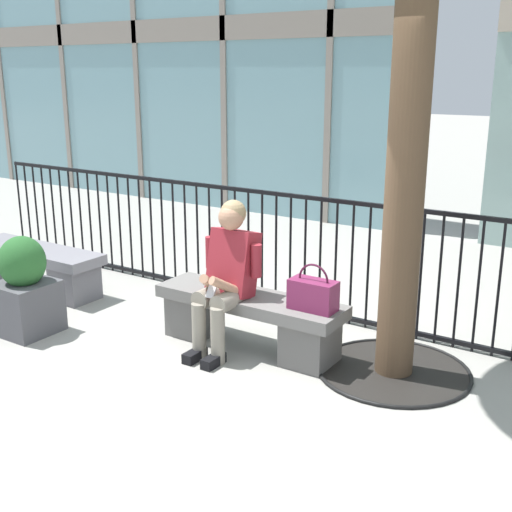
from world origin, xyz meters
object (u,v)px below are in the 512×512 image
(stone_bench, at_px, (249,316))
(handbag_on_bench, at_px, (313,294))
(planter, at_px, (25,289))
(seated_person_with_phone, at_px, (227,273))
(stone_bench_far, at_px, (37,264))

(stone_bench, distance_m, handbag_on_bench, 0.65)
(handbag_on_bench, bearing_deg, planter, -162.03)
(stone_bench, bearing_deg, planter, -156.44)
(seated_person_with_phone, relative_size, planter, 1.43)
(stone_bench, bearing_deg, seated_person_with_phone, -134.33)
(stone_bench_far, bearing_deg, handbag_on_bench, -0.41)
(seated_person_with_phone, distance_m, stone_bench_far, 2.53)
(handbag_on_bench, relative_size, stone_bench_far, 0.22)
(seated_person_with_phone, height_order, planter, seated_person_with_phone)
(handbag_on_bench, relative_size, planter, 0.42)
(stone_bench, height_order, planter, planter)
(seated_person_with_phone, relative_size, handbag_on_bench, 3.39)
(stone_bench, distance_m, planter, 1.94)
(stone_bench, height_order, stone_bench_far, same)
(handbag_on_bench, xyz_separation_m, stone_bench_far, (-3.20, 0.02, -0.30))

